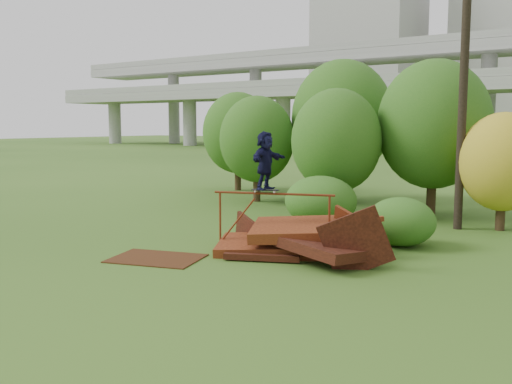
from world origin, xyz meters
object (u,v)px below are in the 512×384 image
Objects in this scene: skater at (265,160)px; utility_pole at (463,86)px; scrap_pile at (299,240)px; flat_plate at (156,258)px.

utility_pole reaches higher than skater.
utility_pole is at bearing -29.45° from skater.
scrap_pile is at bearing -110.72° from utility_pole.
skater is 7.74m from utility_pole.
skater reaches higher than flat_plate.
skater is at bearing -175.31° from scrap_pile.
utility_pole reaches higher than scrap_pile.
scrap_pile is at bearing -86.71° from skater.
skater is (-1.04, -0.09, 2.12)m from scrap_pile.
scrap_pile is 3.41× the size of skater.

